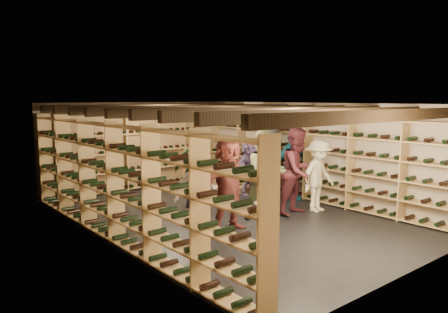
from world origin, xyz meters
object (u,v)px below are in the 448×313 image
at_px(person_2, 265,175).
at_px(person_12, 271,162).
at_px(person_8, 298,171).
at_px(crate_loose, 243,189).
at_px(crate_stack_right, 214,193).
at_px(person_11, 249,166).
at_px(person_3, 319,176).
at_px(person_6, 198,174).
at_px(person_9, 197,186).
at_px(person_4, 292,166).
at_px(person_7, 261,171).
at_px(person_5, 228,183).
at_px(crate_stack_left, 205,184).
at_px(person_10, 194,168).

relative_size(person_2, person_12, 1.05).
bearing_deg(person_8, crate_loose, 70.09).
bearing_deg(person_12, crate_loose, 104.45).
height_order(crate_stack_right, person_11, person_11).
bearing_deg(person_3, person_8, 160.90).
distance_m(person_6, person_9, 1.01).
relative_size(person_3, person_6, 0.98).
bearing_deg(person_4, person_9, -170.06).
bearing_deg(crate_loose, person_7, -111.82).
height_order(person_5, person_12, person_5).
bearing_deg(person_7, person_5, -142.21).
distance_m(crate_stack_left, person_3, 2.99).
bearing_deg(person_3, person_2, 161.12).
bearing_deg(person_5, person_3, -4.82).
bearing_deg(person_10, person_5, -103.00).
height_order(crate_loose, person_2, person_2).
height_order(person_3, person_8, person_8).
xyz_separation_m(person_3, person_7, (-0.48, 1.32, -0.03)).
bearing_deg(person_9, person_12, 30.62).
bearing_deg(person_6, person_11, -9.03).
xyz_separation_m(person_2, person_12, (1.62, 1.45, -0.04)).
bearing_deg(person_3, person_10, 124.57).
xyz_separation_m(crate_stack_left, person_2, (-0.23, -2.40, 0.59)).
height_order(person_2, person_7, person_2).
bearing_deg(crate_stack_left, person_8, -77.94).
height_order(person_2, person_6, person_2).
height_order(person_9, person_10, person_10).
height_order(crate_stack_left, person_8, person_8).
bearing_deg(person_5, person_2, 7.38).
height_order(crate_loose, person_6, person_6).
relative_size(crate_loose, person_6, 0.30).
bearing_deg(person_11, person_7, -133.99).
bearing_deg(person_7, person_11, 72.25).
height_order(crate_stack_left, person_6, person_6).
bearing_deg(person_4, person_12, 100.29).
bearing_deg(crate_loose, person_3, -89.86).
height_order(crate_stack_right, person_5, person_5).
xyz_separation_m(crate_loose, person_3, (0.01, -2.50, 0.72)).
xyz_separation_m(person_9, person_11, (2.61, 1.27, -0.01)).
bearing_deg(person_5, crate_loose, 42.97).
distance_m(crate_loose, person_7, 1.44).
bearing_deg(person_10, person_3, -46.25).
bearing_deg(person_4, crate_loose, 111.15).
distance_m(person_5, person_12, 3.19).
bearing_deg(person_12, crate_stack_left, 136.19).
distance_m(person_2, person_8, 0.81).
bearing_deg(crate_stack_right, person_5, -121.63).
bearing_deg(person_6, person_4, -37.41).
distance_m(crate_stack_right, person_10, 0.97).
bearing_deg(person_7, person_3, -62.21).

